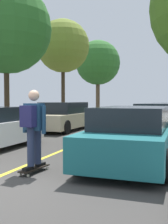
{
  "coord_description": "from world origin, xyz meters",
  "views": [
    {
      "loc": [
        3.48,
        -4.19,
        1.53
      ],
      "look_at": [
        0.07,
        5.38,
        1.1
      ],
      "focal_mm": 44.98,
      "sensor_mm": 36.0,
      "label": 1
    }
  ],
  "objects_px": {
    "parked_car_left_near": "(64,117)",
    "skateboard": "(34,168)",
    "street_tree_left_near": "(63,46)",
    "street_tree_left_far": "(98,63)",
    "street_tree_left_nearest": "(6,28)",
    "parked_car_right_far": "(166,113)",
    "skateboarder": "(33,124)",
    "parked_car_right_near": "(157,118)",
    "parked_car_right_nearest": "(133,135)"
  },
  "relations": [
    {
      "from": "parked_car_left_near",
      "to": "parked_car_right_nearest",
      "type": "distance_m",
      "value": 7.82
    },
    {
      "from": "parked_car_left_near",
      "to": "parked_car_right_nearest",
      "type": "relative_size",
      "value": 1.07
    },
    {
      "from": "parked_car_right_nearest",
      "to": "street_tree_left_far",
      "type": "xyz_separation_m",
      "value": [
        -6.78,
        19.44,
        4.49
      ]
    },
    {
      "from": "parked_car_left_near",
      "to": "skateboard",
      "type": "height_order",
      "value": "parked_car_left_near"
    },
    {
      "from": "street_tree_left_near",
      "to": "parked_car_right_near",
      "type": "bearing_deg",
      "value": -33.83
    },
    {
      "from": "parked_car_right_nearest",
      "to": "street_tree_left_nearest",
      "type": "distance_m",
      "value": 9.16
    },
    {
      "from": "parked_car_right_near",
      "to": "street_tree_left_far",
      "type": "distance_m",
      "value": 15.25
    },
    {
      "from": "parked_car_right_nearest",
      "to": "parked_car_right_near",
      "type": "relative_size",
      "value": 0.93
    },
    {
      "from": "street_tree_left_near",
      "to": "street_tree_left_far",
      "type": "distance_m",
      "value": 8.36
    },
    {
      "from": "parked_car_left_near",
      "to": "street_tree_left_near",
      "type": "xyz_separation_m",
      "value": [
        -2.16,
        4.76,
        4.57
      ]
    },
    {
      "from": "parked_car_right_far",
      "to": "street_tree_left_near",
      "type": "distance_m",
      "value": 8.44
    },
    {
      "from": "parked_car_right_nearest",
      "to": "parked_car_right_far",
      "type": "height_order",
      "value": "parked_car_right_nearest"
    },
    {
      "from": "street_tree_left_far",
      "to": "skateboarder",
      "type": "distance_m",
      "value": 22.12
    },
    {
      "from": "parked_car_right_nearest",
      "to": "skateboard",
      "type": "relative_size",
      "value": 5.11
    },
    {
      "from": "parked_car_left_near",
      "to": "skateboarder",
      "type": "relative_size",
      "value": 2.86
    },
    {
      "from": "parked_car_left_near",
      "to": "parked_car_right_far",
      "type": "bearing_deg",
      "value": 55.99
    },
    {
      "from": "parked_car_right_near",
      "to": "parked_car_right_far",
      "type": "xyz_separation_m",
      "value": [
        -0.0,
        6.62,
        -0.02
      ]
    },
    {
      "from": "parked_car_right_far",
      "to": "street_tree_left_nearest",
      "type": "height_order",
      "value": "street_tree_left_nearest"
    },
    {
      "from": "parked_car_right_nearest",
      "to": "parked_car_right_near",
      "type": "height_order",
      "value": "parked_car_right_near"
    },
    {
      "from": "street_tree_left_nearest",
      "to": "parked_car_right_near",
      "type": "bearing_deg",
      "value": 16.93
    },
    {
      "from": "street_tree_left_near",
      "to": "skateboarder",
      "type": "height_order",
      "value": "street_tree_left_near"
    },
    {
      "from": "street_tree_left_nearest",
      "to": "street_tree_left_far",
      "type": "relative_size",
      "value": 0.96
    },
    {
      "from": "parked_car_left_near",
      "to": "parked_car_right_nearest",
      "type": "bearing_deg",
      "value": -53.86
    },
    {
      "from": "parked_car_right_nearest",
      "to": "parked_car_right_near",
      "type": "distance_m",
      "value": 6.54
    },
    {
      "from": "parked_car_left_near",
      "to": "street_tree_left_far",
      "type": "relative_size",
      "value": 0.65
    },
    {
      "from": "parked_car_right_near",
      "to": "street_tree_left_far",
      "type": "relative_size",
      "value": 0.65
    },
    {
      "from": "street_tree_left_nearest",
      "to": "parked_car_right_far",
      "type": "bearing_deg",
      "value": 52.02
    },
    {
      "from": "street_tree_left_near",
      "to": "skateboard",
      "type": "bearing_deg",
      "value": -68.67
    },
    {
      "from": "street_tree_left_near",
      "to": "street_tree_left_far",
      "type": "bearing_deg",
      "value": 90.0
    },
    {
      "from": "parked_car_right_far",
      "to": "street_tree_left_far",
      "type": "distance_m",
      "value": 10.28
    },
    {
      "from": "street_tree_left_nearest",
      "to": "skateboarder",
      "type": "distance_m",
      "value": 8.85
    },
    {
      "from": "street_tree_left_nearest",
      "to": "street_tree_left_far",
      "type": "bearing_deg",
      "value": 90.0
    },
    {
      "from": "parked_car_right_nearest",
      "to": "street_tree_left_far",
      "type": "distance_m",
      "value": 21.07
    },
    {
      "from": "parked_car_right_nearest",
      "to": "skateboarder",
      "type": "xyz_separation_m",
      "value": [
        -1.8,
        -1.71,
        0.35
      ]
    },
    {
      "from": "skateboarder",
      "to": "parked_car_right_near",
      "type": "bearing_deg",
      "value": 77.72
    },
    {
      "from": "parked_car_right_near",
      "to": "street_tree_left_nearest",
      "type": "height_order",
      "value": "street_tree_left_nearest"
    },
    {
      "from": "parked_car_right_near",
      "to": "street_tree_left_near",
      "type": "xyz_separation_m",
      "value": [
        -6.78,
        4.54,
        4.58
      ]
    },
    {
      "from": "parked_car_right_nearest",
      "to": "skateboarder",
      "type": "bearing_deg",
      "value": -136.35
    },
    {
      "from": "street_tree_left_near",
      "to": "skateboard",
      "type": "distance_m",
      "value": 14.65
    },
    {
      "from": "parked_car_right_near",
      "to": "skateboard",
      "type": "relative_size",
      "value": 5.49
    },
    {
      "from": "parked_car_left_near",
      "to": "street_tree_left_nearest",
      "type": "distance_m",
      "value": 5.09
    },
    {
      "from": "parked_car_left_near",
      "to": "street_tree_left_near",
      "type": "distance_m",
      "value": 6.95
    },
    {
      "from": "skateboard",
      "to": "parked_car_left_near",
      "type": "bearing_deg",
      "value": 109.44
    },
    {
      "from": "skateboard",
      "to": "parked_car_right_far",
      "type": "bearing_deg",
      "value": 83.11
    },
    {
      "from": "parked_car_left_near",
      "to": "street_tree_left_near",
      "type": "height_order",
      "value": "street_tree_left_near"
    },
    {
      "from": "skateboarder",
      "to": "street_tree_left_nearest",
      "type": "bearing_deg",
      "value": 128.81
    },
    {
      "from": "parked_car_right_nearest",
      "to": "street_tree_left_near",
      "type": "height_order",
      "value": "street_tree_left_near"
    },
    {
      "from": "parked_car_right_nearest",
      "to": "skateboarder",
      "type": "height_order",
      "value": "skateboarder"
    },
    {
      "from": "parked_car_left_near",
      "to": "street_tree_left_far",
      "type": "xyz_separation_m",
      "value": [
        -2.16,
        13.12,
        4.47
      ]
    },
    {
      "from": "parked_car_right_far",
      "to": "skateboard",
      "type": "xyz_separation_m",
      "value": [
        -1.79,
        -14.83,
        -0.59
      ]
    }
  ]
}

